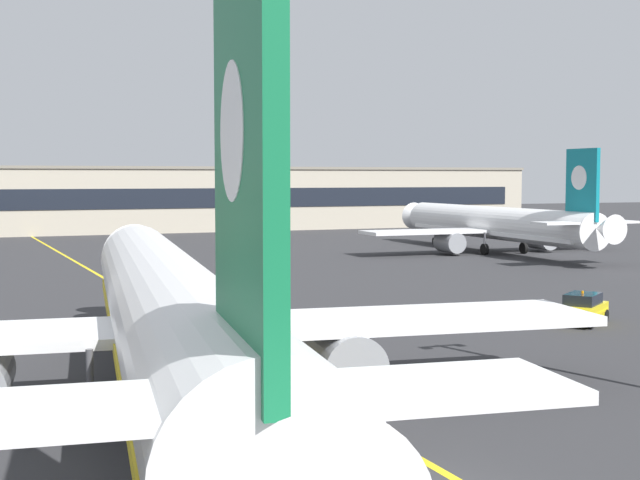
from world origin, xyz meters
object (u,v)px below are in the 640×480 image
(airliner_background, at_px, (496,224))
(service_car_second, at_px, (582,309))
(airliner_foreground, at_px, (167,312))
(safety_cone_by_nose_gear, at_px, (124,330))

(airliner_background, distance_m, service_car_second, 44.72)
(airliner_foreground, distance_m, safety_cone_by_nose_gear, 15.42)
(airliner_foreground, relative_size, airliner_background, 1.11)
(airliner_background, bearing_deg, service_car_second, -117.03)
(airliner_foreground, relative_size, safety_cone_by_nose_gear, 75.43)
(service_car_second, xyz_separation_m, safety_cone_by_nose_gear, (-23.79, 5.75, -0.51))
(safety_cone_by_nose_gear, bearing_deg, airliner_foreground, -93.78)
(airliner_background, distance_m, safety_cone_by_nose_gear, 55.77)
(service_car_second, bearing_deg, safety_cone_by_nose_gear, 166.42)
(safety_cone_by_nose_gear, bearing_deg, airliner_background, 37.67)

